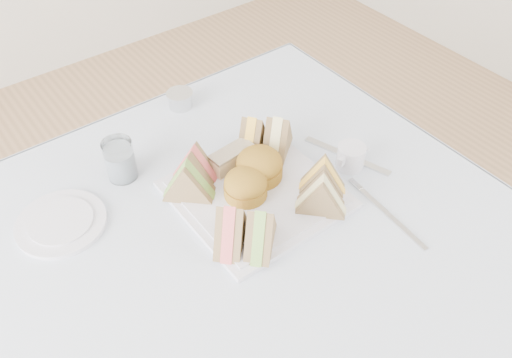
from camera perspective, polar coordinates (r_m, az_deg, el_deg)
table at (r=1.34m, az=-0.23°, el=-16.63°), size 0.90×0.90×0.74m
tablecloth at (r=1.03m, az=-0.28°, el=-6.53°), size 1.02×1.02×0.01m
serving_plate at (r=1.10m, az=-0.00°, el=-1.64°), size 0.31×0.31×0.01m
sandwich_fl_a at (r=0.98m, az=-2.69°, el=-4.79°), size 0.11×0.11×0.09m
sandwich_fl_b at (r=0.97m, az=0.48°, el=-5.21°), size 0.11×0.10×0.09m
sandwich_fr_a at (r=1.08m, az=7.08°, el=0.42°), size 0.10×0.10×0.08m
sandwich_fr_b at (r=1.04m, az=6.93°, el=-1.53°), size 0.10×0.10×0.09m
sandwich_bl_a at (r=1.06m, az=-7.18°, el=-0.00°), size 0.11×0.11×0.09m
sandwich_bl_b at (r=1.11m, az=-6.51°, el=1.78°), size 0.09×0.10×0.08m
sandwich_br_a at (r=1.16m, az=2.27°, el=4.66°), size 0.11×0.10×0.09m
sandwich_br_b at (r=1.16m, az=-0.40°, el=4.79°), size 0.11×0.09×0.09m
scone_left at (r=1.07m, az=-1.11°, el=-0.65°), size 0.10×0.10×0.06m
scone_right at (r=1.10m, az=0.34°, el=1.44°), size 0.12×0.12×0.06m
pastry_slice at (r=1.14m, az=-2.57°, el=2.18°), size 0.10×0.05×0.05m
side_plate at (r=1.11m, az=-19.82°, el=-4.38°), size 0.18×0.18×0.01m
water_glass at (r=1.15m, az=-14.14°, el=1.98°), size 0.08×0.08×0.09m
tea_strainer at (r=1.33m, az=-7.97°, el=8.21°), size 0.08×0.08×0.04m
knife at (r=1.21m, az=9.54°, el=2.43°), size 0.08×0.20×0.00m
fork at (r=1.09m, az=14.12°, el=-4.01°), size 0.03×0.19×0.00m
creamer_jug at (r=1.17m, az=9.94°, el=2.34°), size 0.07×0.07×0.05m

